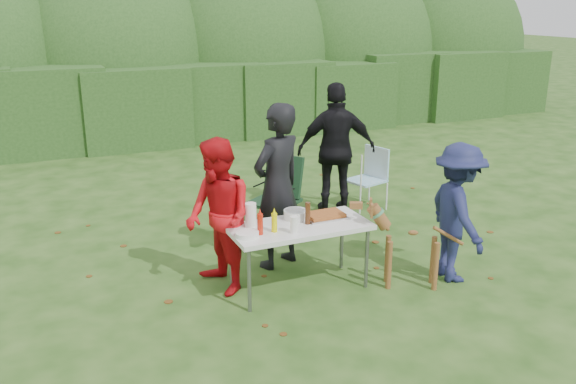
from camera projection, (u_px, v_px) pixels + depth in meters
name	position (u px, v px, depth m)	size (l,w,h in m)	color
ground	(280.00, 303.00, 6.35)	(80.00, 80.00, 0.00)	#1E4211
hedge_row	(133.00, 105.00, 13.06)	(22.00, 1.40, 1.70)	#23471C
shrub_backdrop	(118.00, 63.00, 14.23)	(20.00, 2.60, 3.20)	#3D6628
folding_table	(299.00, 229.00, 6.49)	(1.50, 0.70, 0.74)	silver
person_cook	(278.00, 187.00, 7.01)	(0.71, 0.46, 1.94)	black
person_red_jacket	(219.00, 217.00, 6.42)	(0.81, 0.63, 1.68)	red
person_black_puffy	(336.00, 150.00, 8.74)	(1.13, 0.47, 1.93)	black
child	(457.00, 213.00, 6.71)	(1.01, 0.58, 1.57)	#1A1F49
dog	(412.00, 246.00, 6.61)	(1.00, 0.40, 0.95)	brown
camping_chair	(274.00, 197.00, 8.04)	(0.66, 0.66, 1.06)	#15331C
lawn_chair	(366.00, 178.00, 9.17)	(0.54, 0.54, 0.92)	#3CA9D4
food_tray	(325.00, 217.00, 6.68)	(0.45, 0.30, 0.02)	#B7B7BA
focaccia_bread	(325.00, 214.00, 6.67)	(0.40, 0.26, 0.04)	#9D5121
mustard_bottle	(274.00, 223.00, 6.25)	(0.06, 0.06, 0.20)	#DEDB02
ketchup_bottle	(260.00, 224.00, 6.18)	(0.06, 0.06, 0.22)	red
beer_bottle	(308.00, 213.00, 6.46)	(0.06, 0.06, 0.24)	#47230F
paper_towel_roll	(251.00, 215.00, 6.38)	(0.12, 0.12, 0.26)	white
cup_stack	(294.00, 225.00, 6.22)	(0.08, 0.08, 0.18)	white
pasta_bowl	(295.00, 215.00, 6.63)	(0.26, 0.26, 0.10)	silver
plate_stack	(247.00, 234.00, 6.14)	(0.24, 0.24, 0.05)	white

